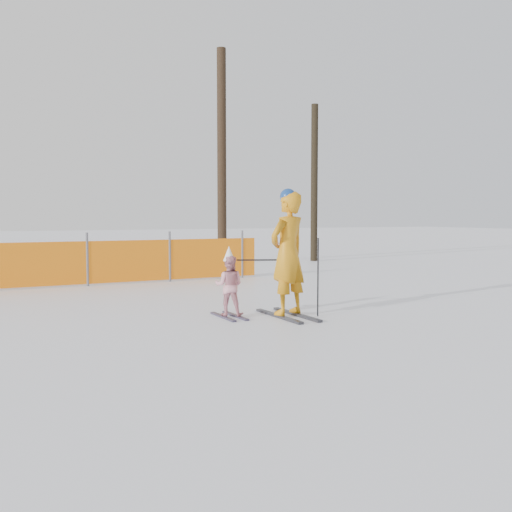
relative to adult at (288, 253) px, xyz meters
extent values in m
plane|color=white|center=(-0.55, -0.44, -1.04)|extent=(120.00, 120.00, 0.00)
cube|color=black|center=(-0.17, 0.00, -1.02)|extent=(0.09, 1.40, 0.04)
cube|color=black|center=(0.17, 0.00, -1.02)|extent=(0.09, 1.40, 0.04)
imported|color=orange|center=(0.00, 0.00, -0.01)|extent=(0.84, 0.68, 1.98)
sphere|color=navy|center=(0.00, 0.00, 0.90)|extent=(0.26, 0.26, 0.26)
cube|color=black|center=(-0.98, 0.38, -1.02)|extent=(0.09, 0.89, 0.03)
cube|color=black|center=(-0.76, 0.38, -1.02)|extent=(0.09, 0.89, 0.03)
imported|color=pink|center=(-0.87, 0.38, -0.52)|extent=(0.59, 0.56, 0.97)
cone|color=white|center=(-0.87, 0.38, -0.01)|extent=(0.19, 0.19, 0.24)
cylinder|color=black|center=(0.45, -0.20, -0.40)|extent=(0.02, 0.02, 1.28)
cylinder|color=black|center=(-0.43, 0.19, -0.11)|extent=(0.65, 0.30, 0.02)
cylinder|color=#595960|center=(-2.10, 5.62, -0.41)|extent=(0.06, 0.06, 1.25)
cylinder|color=#595960|center=(-0.10, 5.62, -0.41)|extent=(0.06, 0.06, 1.25)
cylinder|color=#595960|center=(1.90, 5.62, -0.41)|extent=(0.06, 0.06, 1.25)
cylinder|color=black|center=(3.29, 10.07, 2.60)|extent=(0.31, 0.31, 7.28)
cylinder|color=black|center=(6.70, 9.54, 1.78)|extent=(0.25, 0.25, 5.63)
camera|label=1|loc=(-4.64, -7.90, 0.59)|focal=40.00mm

